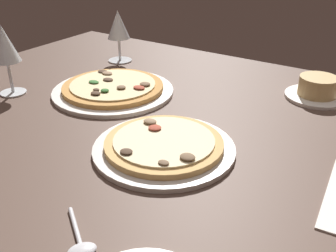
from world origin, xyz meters
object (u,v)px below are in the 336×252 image
at_px(pizza_side, 113,89).
at_px(wine_glass_far, 4,46).
at_px(spoon, 80,244).
at_px(wine_glass_near, 118,27).
at_px(pizza_main, 164,146).
at_px(ramekin_on_saucer, 317,89).

distance_m(pizza_side, wine_glass_far, 0.29).
xyz_separation_m(wine_glass_far, spoon, (0.54, -0.30, -0.12)).
bearing_deg(spoon, pizza_side, 125.62).
distance_m(wine_glass_far, spoon, 0.63).
distance_m(wine_glass_far, wine_glass_near, 0.37).
xyz_separation_m(pizza_side, wine_glass_far, (-0.22, -0.15, 0.11)).
bearing_deg(pizza_main, wine_glass_far, 176.85).
bearing_deg(pizza_main, spoon, -80.57).
bearing_deg(ramekin_on_saucer, pizza_side, -150.36).
distance_m(ramekin_on_saucer, wine_glass_far, 0.79).
bearing_deg(ramekin_on_saucer, spoon, -100.61).
bearing_deg(pizza_side, wine_glass_far, -146.06).
distance_m(pizza_side, ramekin_on_saucer, 0.52).
height_order(pizza_side, wine_glass_near, wine_glass_near).
xyz_separation_m(pizza_main, wine_glass_far, (-0.49, 0.03, 0.11)).
bearing_deg(wine_glass_far, pizza_side, 33.94).
height_order(pizza_side, ramekin_on_saucer, ramekin_on_saucer).
distance_m(pizza_main, wine_glass_near, 0.59).
bearing_deg(wine_glass_far, pizza_main, -3.15).
distance_m(ramekin_on_saucer, spoon, 0.72).
xyz_separation_m(wine_glass_far, wine_glass_near, (0.06, 0.37, -0.02)).
bearing_deg(wine_glass_near, pizza_side, -54.37).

